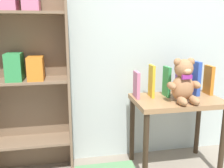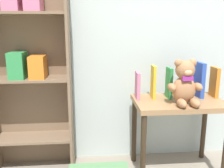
{
  "view_description": "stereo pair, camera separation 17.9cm",
  "coord_description": "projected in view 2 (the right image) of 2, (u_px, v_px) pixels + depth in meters",
  "views": [
    {
      "loc": [
        -0.68,
        -0.61,
        1.1
      ],
      "look_at": [
        -0.34,
        1.1,
        0.69
      ],
      "focal_mm": 40.0,
      "sensor_mm": 36.0,
      "label": 1
    },
    {
      "loc": [
        -0.5,
        -0.64,
        1.1
      ],
      "look_at": [
        -0.34,
        1.1,
        0.69
      ],
      "focal_mm": 40.0,
      "sensor_mm": 36.0,
      "label": 2
    }
  ],
  "objects": [
    {
      "name": "bookshelf_side",
      "position": [
        29.0,
        65.0,
        1.83
      ],
      "size": [
        0.6,
        0.24,
        1.44
      ],
      "color": "#7F664C",
      "rests_on": "ground_plane"
    },
    {
      "name": "book_standing_green",
      "position": [
        169.0,
        83.0,
        1.85
      ],
      "size": [
        0.02,
        0.11,
        0.23
      ],
      "primitive_type": "cube",
      "rotation": [
        0.0,
        0.0,
        0.01
      ],
      "color": "#33934C",
      "rests_on": "display_table"
    },
    {
      "name": "wall_back",
      "position": [
        153.0,
        6.0,
        1.94
      ],
      "size": [
        4.8,
        0.06,
        2.5
      ],
      "color": "silver",
      "rests_on": "ground_plane"
    },
    {
      "name": "book_standing_pink",
      "position": [
        138.0,
        85.0,
        1.84
      ],
      "size": [
        0.03,
        0.13,
        0.2
      ],
      "primitive_type": "cube",
      "rotation": [
        0.0,
        0.0,
        -0.04
      ],
      "color": "#D17093",
      "rests_on": "display_table"
    },
    {
      "name": "book_standing_orange",
      "position": [
        214.0,
        82.0,
        1.89
      ],
      "size": [
        0.03,
        0.12,
        0.23
      ],
      "primitive_type": "cube",
      "rotation": [
        0.0,
        0.0,
        -0.03
      ],
      "color": "orange",
      "rests_on": "display_table"
    },
    {
      "name": "book_standing_blue",
      "position": [
        199.0,
        80.0,
        1.88
      ],
      "size": [
        0.04,
        0.14,
        0.26
      ],
      "primitive_type": "cube",
      "rotation": [
        0.0,
        0.0,
        0.05
      ],
      "color": "#2D51B7",
      "rests_on": "display_table"
    },
    {
      "name": "display_table",
      "position": [
        178.0,
        112.0,
        1.84
      ],
      "size": [
        0.65,
        0.41,
        0.57
      ],
      "color": "#9E754C",
      "rests_on": "ground_plane"
    },
    {
      "name": "book_standing_yellow",
      "position": [
        153.0,
        82.0,
        1.85
      ],
      "size": [
        0.03,
        0.11,
        0.24
      ],
      "primitive_type": "cube",
      "rotation": [
        0.0,
        0.0,
        -0.04
      ],
      "color": "gold",
      "rests_on": "display_table"
    },
    {
      "name": "book_standing_purple",
      "position": [
        183.0,
        85.0,
        1.88
      ],
      "size": [
        0.03,
        0.14,
        0.19
      ],
      "primitive_type": "cube",
      "rotation": [
        0.0,
        0.0,
        -0.03
      ],
      "color": "purple",
      "rests_on": "display_table"
    },
    {
      "name": "teddy_bear",
      "position": [
        185.0,
        84.0,
        1.71
      ],
      "size": [
        0.24,
        0.22,
        0.31
      ],
      "color": "#A8754C",
      "rests_on": "display_table"
    }
  ]
}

